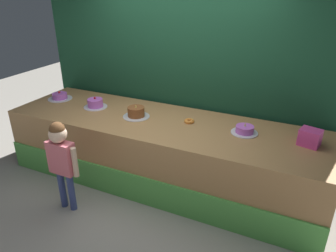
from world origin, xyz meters
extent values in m
plane|color=gray|center=(0.00, 0.00, 0.00)|extent=(12.00, 12.00, 0.00)
cube|color=#B27F4C|center=(0.00, 0.57, 0.42)|extent=(3.97, 1.14, 0.83)
cube|color=#59B24C|center=(0.00, -0.01, 0.19)|extent=(3.97, 0.02, 0.37)
cube|color=#19472D|center=(0.00, 1.24, 1.31)|extent=(4.24, 0.08, 2.62)
cylinder|color=#3F4C8C|center=(-0.76, -0.43, 0.24)|extent=(0.07, 0.07, 0.48)
cylinder|color=#3F4C8C|center=(-0.63, -0.43, 0.24)|extent=(0.07, 0.07, 0.48)
cube|color=#D86672|center=(-0.70, -0.43, 0.66)|extent=(0.30, 0.13, 0.37)
cylinder|color=beige|center=(-0.88, -0.43, 0.65)|extent=(0.06, 0.06, 0.34)
cylinder|color=beige|center=(-0.52, -0.43, 0.65)|extent=(0.06, 0.06, 0.34)
sphere|color=beige|center=(-0.70, -0.43, 0.95)|extent=(0.19, 0.19, 0.19)
sphere|color=brown|center=(-0.70, -0.43, 1.00)|extent=(0.16, 0.16, 0.16)
cube|color=#F048A0|center=(1.69, 0.67, 0.92)|extent=(0.24, 0.22, 0.18)
torus|color=orange|center=(0.34, 0.68, 0.85)|extent=(0.13, 0.13, 0.04)
cylinder|color=silver|center=(-1.69, 0.66, 0.84)|extent=(0.34, 0.34, 0.01)
cylinder|color=#CC66D8|center=(-1.69, 0.66, 0.88)|extent=(0.21, 0.21, 0.08)
sphere|color=red|center=(-1.69, 0.66, 0.93)|extent=(0.03, 0.03, 0.03)
cylinder|color=silver|center=(-1.01, 0.61, 0.84)|extent=(0.32, 0.32, 0.01)
cylinder|color=#CC66D8|center=(-1.01, 0.61, 0.89)|extent=(0.21, 0.21, 0.11)
sphere|color=red|center=(-1.01, 0.61, 0.96)|extent=(0.03, 0.03, 0.03)
cylinder|color=silver|center=(-0.34, 0.56, 0.84)|extent=(0.34, 0.34, 0.01)
cylinder|color=brown|center=(-0.34, 0.56, 0.90)|extent=(0.21, 0.21, 0.12)
cone|color=#F2E566|center=(-0.34, 0.56, 0.98)|extent=(0.02, 0.02, 0.03)
cylinder|color=silver|center=(1.01, 0.67, 0.84)|extent=(0.30, 0.30, 0.01)
cylinder|color=#CC66D8|center=(1.01, 0.67, 0.88)|extent=(0.20, 0.20, 0.08)
cone|color=#F2E566|center=(1.01, 0.67, 0.94)|extent=(0.02, 0.02, 0.05)
camera|label=1|loc=(1.59, -2.59, 2.38)|focal=33.59mm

